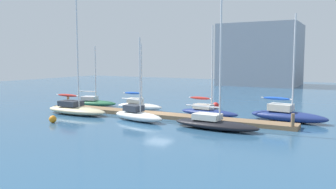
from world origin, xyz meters
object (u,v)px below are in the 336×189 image
object	(u,v)px
sailboat_6	(287,114)
mooring_buoy_red	(216,105)
sailboat_1	(76,108)
sailboat_3	(138,115)
sailboat_2	(139,105)
sailboat_4	(208,111)
sailboat_0	(93,102)
harbor_building_distant	(261,55)
sailboat_5	(214,123)
mooring_buoy_orange	(53,119)

from	to	relation	value
sailboat_6	mooring_buoy_red	world-z (taller)	sailboat_6
sailboat_1	sailboat_3	xyz separation A→B (m)	(7.58, -0.07, -0.04)
sailboat_3	mooring_buoy_red	world-z (taller)	sailboat_3
sailboat_2	sailboat_6	size ratio (longest dim) A/B	0.76
sailboat_2	mooring_buoy_red	size ratio (longest dim) A/B	9.95
sailboat_4	sailboat_2	bearing A→B (deg)	-176.24
sailboat_0	sailboat_1	bearing A→B (deg)	-77.96
sailboat_1	sailboat_4	world-z (taller)	sailboat_1
mooring_buoy_red	sailboat_3	bearing A→B (deg)	-108.36
sailboat_6	harbor_building_distant	size ratio (longest dim) A/B	0.61
sailboat_3	sailboat_6	bearing A→B (deg)	39.31
sailboat_3	harbor_building_distant	xyz separation A→B (m)	(-0.63, 48.35, 5.80)
sailboat_1	sailboat_6	bearing A→B (deg)	18.08
sailboat_0	sailboat_5	size ratio (longest dim) A/B	0.64
sailboat_4	harbor_building_distant	distance (m)	43.54
mooring_buoy_orange	mooring_buoy_red	distance (m)	17.88
sailboat_2	harbor_building_distant	size ratio (longest dim) A/B	0.46
sailboat_5	sailboat_1	bearing A→B (deg)	-177.59
sailboat_2	sailboat_6	bearing A→B (deg)	-3.47
sailboat_0	mooring_buoy_orange	world-z (taller)	sailboat_0
sailboat_5	sailboat_2	bearing A→B (deg)	155.64
sailboat_1	mooring_buoy_orange	distance (m)	4.72
sailboat_6	sailboat_1	bearing A→B (deg)	-155.44
sailboat_0	sailboat_4	distance (m)	14.83
sailboat_5	mooring_buoy_orange	bearing A→B (deg)	-159.43
sailboat_5	harbor_building_distant	xyz separation A→B (m)	(-8.15, 48.51, 5.83)
sailboat_3	sailboat_1	bearing A→B (deg)	-168.45
harbor_building_distant	sailboat_1	bearing A→B (deg)	-98.20
sailboat_1	sailboat_4	distance (m)	13.41
mooring_buoy_orange	harbor_building_distant	size ratio (longest dim) A/B	0.04
sailboat_3	sailboat_5	size ratio (longest dim) A/B	0.68
mooring_buoy_orange	harbor_building_distant	xyz separation A→B (m)	(5.45, 52.73, 6.03)
sailboat_4	sailboat_6	xyz separation A→B (m)	(7.39, 0.68, 0.10)
sailboat_0	sailboat_2	size ratio (longest dim) A/B	0.98
sailboat_6	mooring_buoy_orange	bearing A→B (deg)	-142.49
sailboat_4	sailboat_5	distance (m)	6.36
sailboat_0	sailboat_4	bearing A→B (deg)	-13.25
sailboat_1	mooring_buoy_red	xyz separation A→B (m)	(11.13, 10.61, -0.24)
sailboat_4	mooring_buoy_orange	distance (m)	14.62
mooring_buoy_red	sailboat_0	bearing A→B (deg)	-160.47
sailboat_1	sailboat_6	distance (m)	20.58
sailboat_2	mooring_buoy_orange	xyz separation A→B (m)	(-2.51, -10.04, -0.24)
sailboat_5	sailboat_4	bearing A→B (deg)	119.93
sailboat_3	sailboat_6	xyz separation A→B (m)	(12.06, 6.20, 0.08)
sailboat_0	sailboat_5	xyz separation A→B (m)	(17.68, -5.99, 0.07)
mooring_buoy_orange	sailboat_1	bearing A→B (deg)	108.68
sailboat_0	mooring_buoy_red	xyz separation A→B (m)	(13.70, 4.86, -0.10)
sailboat_0	mooring_buoy_red	world-z (taller)	sailboat_0
sailboat_1	sailboat_3	bearing A→B (deg)	0.21
sailboat_0	harbor_building_distant	distance (m)	43.98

